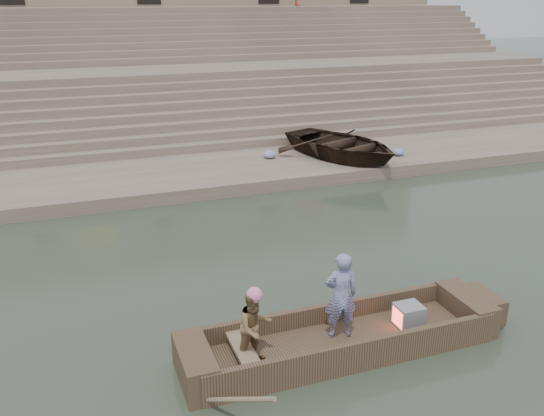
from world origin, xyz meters
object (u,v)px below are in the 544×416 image
main_rowboat (341,345)px  beached_rowboat (342,144)px  rowing_man (255,327)px  television (408,315)px  standing_man (341,295)px

main_rowboat → beached_rowboat: 11.18m
rowing_man → television: 2.93m
main_rowboat → standing_man: standing_man is taller
main_rowboat → television: bearing=-0.0°
rowing_man → beached_rowboat: bearing=42.7°
rowing_man → beached_rowboat: 12.02m
television → beached_rowboat: (3.64, 10.00, 0.46)m
main_rowboat → rowing_man: rowing_man is taller
television → beached_rowboat: bearing=70.0°
main_rowboat → beached_rowboat: (4.94, 10.00, 0.77)m
rowing_man → beached_rowboat: rowing_man is taller
standing_man → main_rowboat: bearing=93.6°
standing_man → beached_rowboat: bearing=-105.9°
main_rowboat → television: 1.34m
beached_rowboat → rowing_man: bearing=-143.3°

